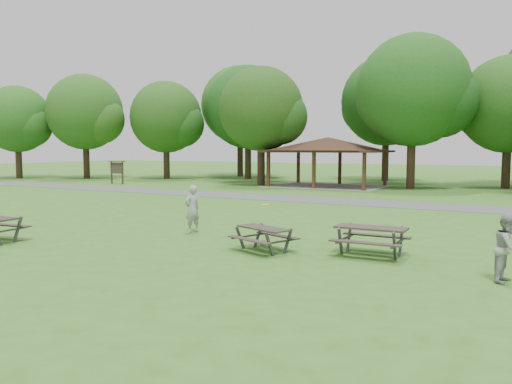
# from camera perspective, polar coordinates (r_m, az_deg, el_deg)

# --- Properties ---
(ground) EXTENTS (160.00, 160.00, 0.00)m
(ground) POSITION_cam_1_polar(r_m,az_deg,el_deg) (15.80, -10.40, -5.65)
(ground) COLOR #32671D
(ground) RESTS_ON ground
(asphalt_path) EXTENTS (120.00, 3.20, 0.02)m
(asphalt_path) POSITION_cam_1_polar(r_m,az_deg,el_deg) (27.91, 8.34, -0.99)
(asphalt_path) COLOR #4E4D50
(asphalt_path) RESTS_ON ground
(pavilion) EXTENTS (8.60, 7.01, 3.76)m
(pavilion) POSITION_cam_1_polar(r_m,az_deg,el_deg) (38.53, 8.22, 5.19)
(pavilion) COLOR #352013
(pavilion) RESTS_ON ground
(notice_board) EXTENTS (1.60, 0.30, 1.88)m
(notice_board) POSITION_cam_1_polar(r_m,az_deg,el_deg) (42.38, -15.61, 2.67)
(notice_board) COLOR #392115
(notice_board) RESTS_ON ground
(tree_row_a) EXTENTS (7.56, 7.20, 9.97)m
(tree_row_a) POSITION_cam_1_polar(r_m,az_deg,el_deg) (50.97, -18.86, 8.40)
(tree_row_a) COLOR black
(tree_row_a) RESTS_ON ground
(tree_row_b) EXTENTS (7.14, 6.80, 9.28)m
(tree_row_b) POSITION_cam_1_polar(r_m,az_deg,el_deg) (48.61, -10.16, 8.19)
(tree_row_b) COLOR #311E16
(tree_row_b) RESTS_ON ground
(tree_row_c) EXTENTS (8.19, 7.80, 10.67)m
(tree_row_c) POSITION_cam_1_polar(r_m,az_deg,el_deg) (47.53, -0.81, 9.39)
(tree_row_c) COLOR black
(tree_row_c) RESTS_ON ground
(tree_row_d) EXTENTS (6.93, 6.60, 9.27)m
(tree_row_d) POSITION_cam_1_polar(r_m,az_deg,el_deg) (39.38, 0.71, 9.18)
(tree_row_d) COLOR black
(tree_row_d) RESTS_ON ground
(tree_row_e) EXTENTS (8.40, 8.00, 11.02)m
(tree_row_e) POSITION_cam_1_polar(r_m,az_deg,el_deg) (37.96, 17.64, 10.64)
(tree_row_e) COLOR #331F16
(tree_row_e) RESTS_ON ground
(tree_row_f) EXTENTS (7.35, 7.00, 9.55)m
(tree_row_f) POSITION_cam_1_polar(r_m,az_deg,el_deg) (40.58, 27.04, 8.62)
(tree_row_f) COLOR black
(tree_row_f) RESTS_ON ground
(tree_deep_a) EXTENTS (8.40, 8.00, 11.38)m
(tree_deep_a) POSITION_cam_1_polar(r_m,az_deg,el_deg) (52.10, -1.73, 9.66)
(tree_deep_a) COLOR black
(tree_deep_a) RESTS_ON ground
(tree_deep_b) EXTENTS (8.40, 8.00, 11.13)m
(tree_deep_b) POSITION_cam_1_polar(r_m,az_deg,el_deg) (46.64, 14.82, 9.74)
(tree_deep_b) COLOR black
(tree_deep_b) RESTS_ON ground
(tree_flank_left) EXTENTS (6.72, 6.40, 8.93)m
(tree_flank_left) POSITION_cam_1_polar(r_m,az_deg,el_deg) (53.77, -25.56, 7.32)
(tree_flank_left) COLOR #2F2014
(tree_flank_left) RESTS_ON ground
(picnic_table_middle) EXTENTS (1.98, 1.78, 0.71)m
(picnic_table_middle) POSITION_cam_1_polar(r_m,az_deg,el_deg) (14.09, 0.87, -4.71)
(picnic_table_middle) COLOR #2F2822
(picnic_table_middle) RESTS_ON ground
(picnic_table_far) EXTENTS (1.92, 1.57, 0.82)m
(picnic_table_far) POSITION_cam_1_polar(r_m,az_deg,el_deg) (13.86, 13.00, -4.67)
(picnic_table_far) COLOR #312824
(picnic_table_far) RESTS_ON ground
(frisbee_in_flight) EXTENTS (0.30, 0.30, 0.02)m
(frisbee_in_flight) POSITION_cam_1_polar(r_m,az_deg,el_deg) (15.06, 1.06, -1.47)
(frisbee_in_flight) COLOR yellow
(frisbee_in_flight) RESTS_ON ground
(frisbee_thrower) EXTENTS (0.54, 0.68, 1.64)m
(frisbee_thrower) POSITION_cam_1_polar(r_m,az_deg,el_deg) (17.29, -7.29, -1.94)
(frisbee_thrower) COLOR #9D9DA0
(frisbee_thrower) RESTS_ON ground
(frisbee_catcher) EXTENTS (0.70, 0.82, 1.49)m
(frisbee_catcher) POSITION_cam_1_polar(r_m,az_deg,el_deg) (12.15, 26.84, -5.75)
(frisbee_catcher) COLOR #9C9C9F
(frisbee_catcher) RESTS_ON ground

